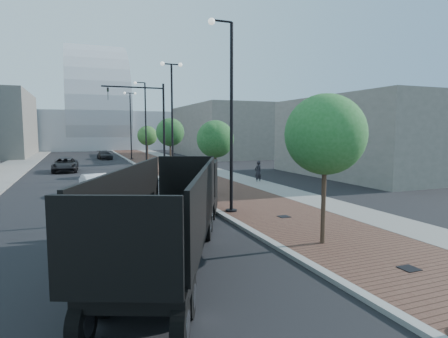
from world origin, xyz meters
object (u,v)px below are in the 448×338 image
object	(u,v)px
dark_car_mid	(65,165)
white_sedan	(97,185)
pedestrian	(258,172)
dump_truck	(184,204)

from	to	relation	value
dark_car_mid	white_sedan	bearing A→B (deg)	-80.00
dark_car_mid	pedestrian	bearing A→B (deg)	-43.10
white_sedan	pedestrian	xyz separation A→B (m)	(11.95, 1.52, 0.19)
white_sedan	pedestrian	distance (m)	12.05
dump_truck	dark_car_mid	xyz separation A→B (m)	(-4.88, 26.38, -0.59)
dump_truck	pedestrian	size ratio (longest dim) A/B	7.59
dump_truck	dark_car_mid	size ratio (longest dim) A/B	2.63
pedestrian	dump_truck	bearing A→B (deg)	35.89
white_sedan	pedestrian	size ratio (longest dim) A/B	2.38
dump_truck	white_sedan	xyz separation A→B (m)	(-2.68, 10.64, -0.61)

